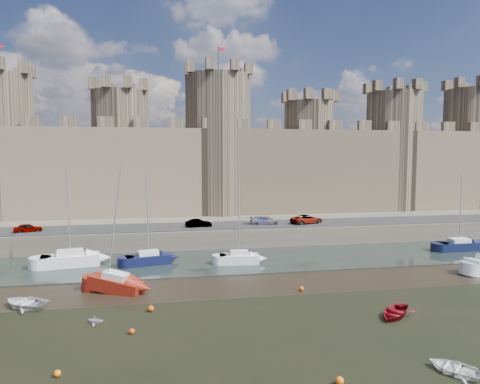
{
  "coord_description": "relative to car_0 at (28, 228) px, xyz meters",
  "views": [
    {
      "loc": [
        -7.42,
        -24.03,
        12.14
      ],
      "look_at": [
        0.95,
        22.0,
        8.19
      ],
      "focal_mm": 32.0,
      "sensor_mm": 36.0,
      "label": 1
    }
  ],
  "objects": [
    {
      "name": "sailboat_4",
      "position": [
        12.58,
        -18.55,
        -2.26
      ],
      "size": [
        5.13,
        3.68,
        11.19
      ],
      "rotation": [
        0.0,
        0.0,
        -0.43
      ],
      "color": "maroon",
      "rests_on": "ground"
    },
    {
      "name": "sailboat_0",
      "position": [
        6.72,
        -8.58,
        -2.21
      ],
      "size": [
        6.35,
        3.32,
        11.3
      ],
      "rotation": [
        0.0,
        0.0,
        0.17
      ],
      "color": "silver",
      "rests_on": "ground"
    },
    {
      "name": "car_1",
      "position": [
        21.52,
        -0.15,
        0.01
      ],
      "size": [
        3.61,
        1.59,
        1.15
      ],
      "primitive_type": "imported",
      "rotation": [
        0.0,
        0.0,
        1.68
      ],
      "color": "gray",
      "rests_on": "quay"
    },
    {
      "name": "dinghy_3",
      "position": [
        11.89,
        -25.93,
        -2.76
      ],
      "size": [
        1.41,
        1.3,
        0.61
      ],
      "primitive_type": "imported",
      "rotation": [
        1.57,
        0.0,
        1.27
      ],
      "color": "silver",
      "rests_on": "ground"
    },
    {
      "name": "buoy_4",
      "position": [
        10.95,
        -33.29,
        -2.86
      ],
      "size": [
        0.4,
        0.4,
        0.4
      ],
      "primitive_type": "sphere",
      "color": "#E35F0A",
      "rests_on": "ground"
    },
    {
      "name": "water_channel",
      "position": [
        24.24,
        -9.28,
        -3.03
      ],
      "size": [
        160.0,
        12.0,
        0.08
      ],
      "primitive_type": "cube",
      "color": "black",
      "rests_on": "ground"
    },
    {
      "name": "dinghy_6",
      "position": [
        5.77,
        -21.28,
        -2.67
      ],
      "size": [
        4.69,
        4.39,
        0.79
      ],
      "primitive_type": "imported",
      "rotation": [
        1.57,
        0.0,
        4.12
      ],
      "color": "silver",
      "rests_on": "ground"
    },
    {
      "name": "car_3",
      "position": [
        36.93,
        0.16,
        0.1
      ],
      "size": [
        5.23,
        3.62,
        1.33
      ],
      "primitive_type": "imported",
      "rotation": [
        0.0,
        0.0,
        1.9
      ],
      "color": "gray",
      "rests_on": "quay"
    },
    {
      "name": "buoy_0",
      "position": [
        14.61,
        -28.18,
        -2.87
      ],
      "size": [
        0.39,
        0.39,
        0.39
      ],
      "primitive_type": "sphere",
      "color": "#EF3E0A",
      "rests_on": "ground"
    },
    {
      "name": "ground",
      "position": [
        24.24,
        -33.28,
        -3.07
      ],
      "size": [
        160.0,
        160.0,
        0.0
      ],
      "primitive_type": "plane",
      "color": "black",
      "rests_on": "ground"
    },
    {
      "name": "sailboat_3",
      "position": [
        54.15,
        -9.2,
        -2.31
      ],
      "size": [
        5.55,
        2.17,
        9.73
      ],
      "rotation": [
        0.0,
        0.0,
        0.0
      ],
      "color": "black",
      "rests_on": "ground"
    },
    {
      "name": "car_2",
      "position": [
        30.94,
        0.53,
        0.06
      ],
      "size": [
        4.53,
        2.39,
        1.25
      ],
      "primitive_type": "imported",
      "rotation": [
        0.0,
        0.0,
        1.42
      ],
      "color": "gray",
      "rests_on": "quay"
    },
    {
      "name": "dinghy_2",
      "position": [
        32.74,
        -36.83,
        -2.78
      ],
      "size": [
        3.16,
        3.36,
        0.57
      ],
      "primitive_type": "imported",
      "rotation": [
        1.57,
        0.0,
        3.75
      ],
      "color": "silver",
      "rests_on": "ground"
    },
    {
      "name": "sailboat_2",
      "position": [
        25.16,
        -10.9,
        -2.29
      ],
      "size": [
        4.49,
        2.06,
        9.42
      ],
      "rotation": [
        0.0,
        0.0,
        -0.08
      ],
      "color": "silver",
      "rests_on": "ground"
    },
    {
      "name": "castle",
      "position": [
        23.6,
        14.72,
        8.61
      ],
      "size": [
        108.5,
        11.0,
        29.0
      ],
      "color": "#42382B",
      "rests_on": "quay"
    },
    {
      "name": "dinghy_4",
      "position": [
        33.88,
        -28.63,
        -2.72
      ],
      "size": [
        4.06,
        3.94,
        0.69
      ],
      "primitive_type": "imported",
      "rotation": [
        1.57,
        0.0,
        5.41
      ],
      "color": "maroon",
      "rests_on": "ground"
    },
    {
      "name": "buoy_3",
      "position": [
        29.0,
        -21.28,
        -2.84
      ],
      "size": [
        0.44,
        0.44,
        0.44
      ],
      "primitive_type": "sphere",
      "color": "#EE440A",
      "rests_on": "ground"
    },
    {
      "name": "quay",
      "position": [
        24.24,
        26.72,
        -1.82
      ],
      "size": [
        160.0,
        60.0,
        2.5
      ],
      "primitive_type": "cube",
      "color": "#4C443A",
      "rests_on": "ground"
    },
    {
      "name": "road",
      "position": [
        24.24,
        0.72,
        -0.52
      ],
      "size": [
        160.0,
        7.0,
        0.1
      ],
      "primitive_type": "cube",
      "color": "black",
      "rests_on": "quay"
    },
    {
      "name": "sailboat_1",
      "position": [
        15.14,
        -9.45,
        -2.28
      ],
      "size": [
        5.2,
        2.98,
        9.81
      ],
      "rotation": [
        0.0,
        0.0,
        0.23
      ],
      "color": "black",
      "rests_on": "ground"
    },
    {
      "name": "car_0",
      "position": [
        0.0,
        0.0,
        0.0
      ],
      "size": [
        3.56,
        2.23,
        1.13
      ],
      "primitive_type": "imported",
      "rotation": [
        0.0,
        0.0,
        1.86
      ],
      "color": "gray",
      "rests_on": "quay"
    },
    {
      "name": "buoy_2",
      "position": [
        25.92,
        -36.86,
        -2.83
      ],
      "size": [
        0.46,
        0.46,
        0.46
      ],
      "primitive_type": "sphere",
      "color": "#EE5B0A",
      "rests_on": "ground"
    },
    {
      "name": "buoy_1",
      "position": [
        15.77,
        -24.06,
        -2.83
      ],
      "size": [
        0.48,
        0.48,
        0.48
      ],
      "primitive_type": "sphere",
      "color": "#E2480A",
      "rests_on": "ground"
    }
  ]
}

